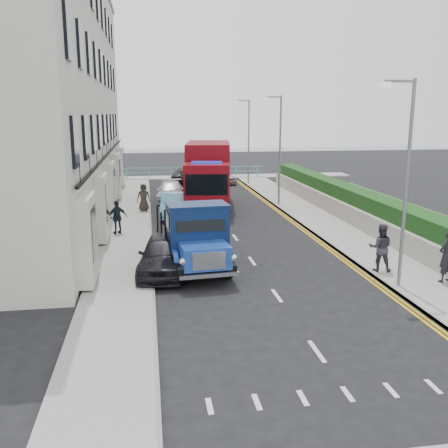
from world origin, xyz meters
TOP-DOWN VIEW (x-y plane):
  - ground at (0.00, 0.00)m, footprint 120.00×120.00m
  - pavement_west at (-5.20, 9.00)m, footprint 2.40×38.00m
  - pavement_east at (5.30, 9.00)m, footprint 2.60×38.00m
  - promenade at (0.00, 29.00)m, footprint 30.00×2.50m
  - sea_plane at (0.00, 60.00)m, footprint 120.00×120.00m
  - terrace_west at (-9.47, 13.00)m, footprint 6.31×30.20m
  - garden_east at (7.21, 9.00)m, footprint 1.45×28.00m
  - seafront_railing at (0.00, 28.20)m, footprint 13.00×0.08m
  - lamp_near at (4.18, -2.00)m, footprint 1.23×0.18m
  - lamp_mid at (4.18, 14.00)m, footprint 1.23×0.18m
  - lamp_far at (4.18, 24.00)m, footprint 1.23×0.18m
  - bedford_lorry at (-2.37, 0.94)m, footprint 2.69×5.73m
  - red_lorry at (-0.32, 14.13)m, footprint 3.71×8.07m
  - parked_car_front at (-3.60, 1.00)m, footprint 2.32×4.53m
  - parked_car_mid at (-2.67, 11.47)m, footprint 1.77×4.20m
  - parked_car_rear at (-2.60, 16.83)m, footprint 2.13×4.63m
  - seafront_car_left at (-0.77, 24.52)m, footprint 3.14×5.74m
  - seafront_car_right at (2.16, 25.02)m, footprint 2.55×4.00m
  - pedestrian_east_near at (6.10, -1.85)m, footprint 0.80×0.65m
  - pedestrian_east_far at (4.40, -0.31)m, footprint 1.06×0.95m
  - pedestrian_west_near at (-5.64, 7.21)m, footprint 1.05×0.78m
  - pedestrian_west_far at (-4.40, 12.97)m, footprint 0.82×0.54m

SIDE VIEW (x-z plane):
  - ground at x=0.00m, z-range 0.00..0.00m
  - sea_plane at x=0.00m, z-range 0.00..0.00m
  - pavement_west at x=-5.20m, z-range 0.00..0.12m
  - pavement_east at x=5.30m, z-range 0.00..0.12m
  - promenade at x=0.00m, z-range 0.00..0.12m
  - seafront_railing at x=0.00m, z-range 0.03..1.14m
  - seafront_car_right at x=2.16m, z-range 0.00..1.27m
  - parked_car_rear at x=-2.60m, z-range 0.00..1.31m
  - parked_car_mid at x=-2.67m, z-range 0.00..1.35m
  - parked_car_front at x=-3.60m, z-range 0.00..1.47m
  - seafront_car_left at x=-0.77m, z-range 0.00..1.52m
  - garden_east at x=7.21m, z-range 0.02..1.77m
  - pedestrian_west_far at x=-4.40m, z-range 0.12..1.77m
  - pedestrian_west_near at x=-5.64m, z-range 0.12..1.77m
  - pedestrian_east_far at x=4.40m, z-range 0.12..1.91m
  - pedestrian_east_near at x=6.10m, z-range 0.12..2.00m
  - bedford_lorry at x=-2.37m, z-range -0.10..2.52m
  - red_lorry at x=-0.32m, z-range 0.13..4.21m
  - lamp_near at x=4.18m, z-range 0.50..7.50m
  - lamp_mid at x=4.18m, z-range 0.50..7.50m
  - lamp_far at x=4.18m, z-range 0.50..7.50m
  - terrace_west at x=-9.47m, z-range 0.04..14.29m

